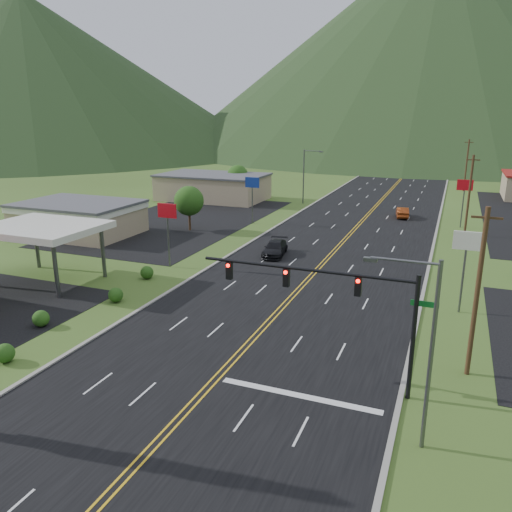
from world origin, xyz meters
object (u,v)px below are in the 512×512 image
at_px(streetlight_west, 306,173).
at_px(traffic_signal, 339,296).
at_px(streetlight_east, 425,343).
at_px(gas_canopy, 42,229).
at_px(car_red_far, 402,213).
at_px(car_dark_mid, 275,249).

bearing_deg(streetlight_west, traffic_signal, -72.03).
bearing_deg(streetlight_east, gas_canopy, 160.12).
xyz_separation_m(streetlight_west, car_red_far, (16.70, -6.24, -4.42)).
distance_m(streetlight_east, streetlight_west, 64.21).
xyz_separation_m(streetlight_east, streetlight_west, (-22.86, 60.00, 0.00)).
bearing_deg(car_dark_mid, gas_canopy, -144.49).
relative_size(traffic_signal, streetlight_east, 1.46).
height_order(traffic_signal, car_red_far, traffic_signal).
bearing_deg(traffic_signal, streetlight_west, 107.97).
bearing_deg(car_red_far, streetlight_west, -29.34).
bearing_deg(car_red_far, traffic_signal, 82.84).
distance_m(gas_canopy, car_red_far, 49.91).
height_order(traffic_signal, streetlight_east, streetlight_east).
distance_m(traffic_signal, car_red_far, 50.00).
bearing_deg(streetlight_west, car_dark_mid, -79.28).
bearing_deg(car_red_far, car_dark_mid, 59.02).
height_order(streetlight_east, car_red_far, streetlight_east).
height_order(streetlight_west, car_red_far, streetlight_west).
distance_m(streetlight_east, car_dark_mid, 32.70).
bearing_deg(car_dark_mid, car_red_far, 59.62).
xyz_separation_m(traffic_signal, streetlight_west, (-18.16, 56.00, -0.15)).
xyz_separation_m(traffic_signal, streetlight_east, (4.70, -4.00, -0.15)).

